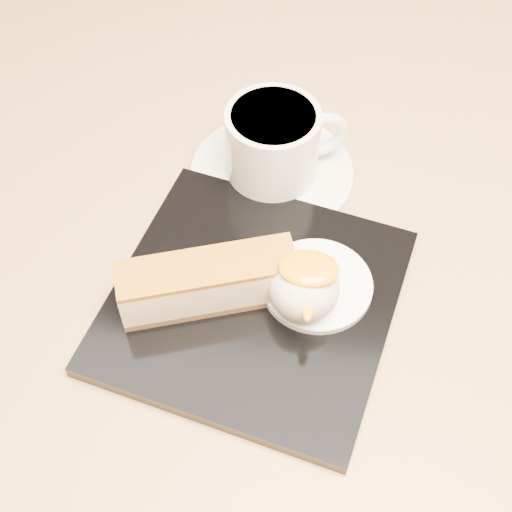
# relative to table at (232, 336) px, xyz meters

# --- Properties ---
(ground) EXTENTS (5.00, 5.00, 0.00)m
(ground) POSITION_rel_table_xyz_m (0.00, 0.00, -0.56)
(ground) COLOR brown
(ground) RESTS_ON ground
(table) EXTENTS (0.80, 0.80, 0.72)m
(table) POSITION_rel_table_xyz_m (0.00, 0.00, 0.00)
(table) COLOR black
(table) RESTS_ON ground
(dessert_plate) EXTENTS (0.27, 0.27, 0.01)m
(dessert_plate) POSITION_rel_table_xyz_m (0.03, -0.06, 0.16)
(dessert_plate) COLOR black
(dessert_plate) RESTS_ON table
(cheesecake) EXTENTS (0.14, 0.08, 0.04)m
(cheesecake) POSITION_rel_table_xyz_m (-0.01, -0.06, 0.19)
(cheesecake) COLOR brown
(cheesecake) RESTS_ON dessert_plate
(cream_smear) EXTENTS (0.09, 0.09, 0.01)m
(cream_smear) POSITION_rel_table_xyz_m (0.08, -0.04, 0.17)
(cream_smear) COLOR white
(cream_smear) RESTS_ON dessert_plate
(ice_cream_scoop) EXTENTS (0.05, 0.05, 0.05)m
(ice_cream_scoop) POSITION_rel_table_xyz_m (0.07, -0.06, 0.19)
(ice_cream_scoop) COLOR white
(ice_cream_scoop) RESTS_ON cream_smear
(mango_sauce) EXTENTS (0.05, 0.03, 0.01)m
(mango_sauce) POSITION_rel_table_xyz_m (0.07, -0.06, 0.22)
(mango_sauce) COLOR #FF9308
(mango_sauce) RESTS_ON ice_cream_scoop
(mint_sprig) EXTENTS (0.03, 0.02, 0.00)m
(mint_sprig) POSITION_rel_table_xyz_m (0.05, -0.02, 0.17)
(mint_sprig) COLOR green
(mint_sprig) RESTS_ON cream_smear
(saucer) EXTENTS (0.15, 0.15, 0.01)m
(saucer) POSITION_rel_table_xyz_m (0.03, 0.08, 0.16)
(saucer) COLOR white
(saucer) RESTS_ON table
(coffee_cup) EXTENTS (0.11, 0.08, 0.07)m
(coffee_cup) POSITION_rel_table_xyz_m (0.03, 0.09, 0.20)
(coffee_cup) COLOR white
(coffee_cup) RESTS_ON saucer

